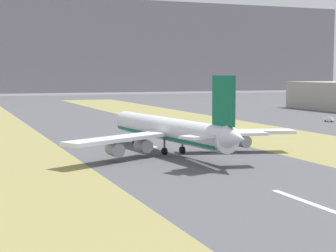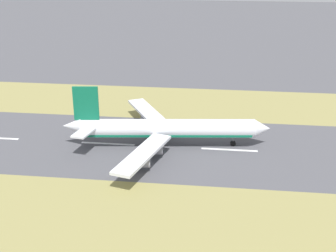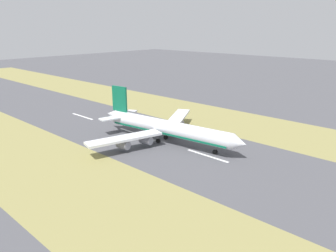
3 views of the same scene
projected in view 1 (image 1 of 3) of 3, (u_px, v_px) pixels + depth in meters
The scene contains 8 objects.
ground_plane at pixel (175, 154), 143.80m from camera, with size 800.00×800.00×0.00m, color #4C4C51.
grass_median_east at pixel (321, 146), 159.86m from camera, with size 40.00×600.00×0.01m, color olive.
centreline_dash_near at pixel (304, 201), 90.91m from camera, with size 1.20×18.00×0.01m, color silver.
centreline_dash_mid at pixel (202, 164), 128.09m from camera, with size 1.20×18.00×0.01m, color silver.
centreline_dash_far at pixel (146, 144), 165.26m from camera, with size 1.20×18.00×0.01m, color silver.
airplane_main_jet at pixel (171, 130), 144.19m from camera, with size 63.69×67.18×20.20m.
apron_car at pixel (330, 120), 239.48m from camera, with size 3.34×4.75×2.03m.
mountain_ridge at pixel (2, 46), 622.36m from camera, with size 800.00×120.00×100.98m, color gray.
Camera 1 is at (-52.72, -132.39, 20.64)m, focal length 60.00 mm.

